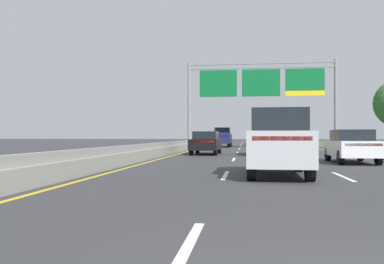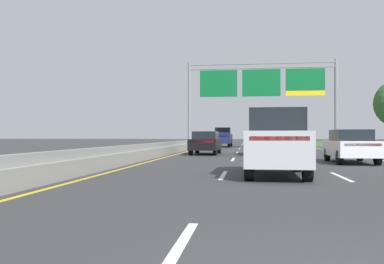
{
  "view_description": "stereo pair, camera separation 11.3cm",
  "coord_description": "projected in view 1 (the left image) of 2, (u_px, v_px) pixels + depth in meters",
  "views": [
    {
      "loc": [
        -1.17,
        -3.08,
        1.3
      ],
      "look_at": [
        -5.63,
        30.91,
        1.58
      ],
      "focal_mm": 38.82,
      "sensor_mm": 36.0,
      "label": 1
    },
    {
      "loc": [
        -1.05,
        -3.07,
        1.3
      ],
      "look_at": [
        -5.63,
        30.91,
        1.58
      ],
      "focal_mm": 38.82,
      "sensor_mm": 36.0,
      "label": 2
    }
  ],
  "objects": [
    {
      "name": "car_gold_centre_lane_suv",
      "position": [
        267.0,
        138.0,
        27.47
      ],
      "size": [
        1.98,
        4.73,
        2.11
      ],
      "rotation": [
        0.0,
        0.0,
        1.55
      ],
      "color": "#A38438",
      "rests_on": "ground"
    },
    {
      "name": "median_barrier_concrete",
      "position": [
        187.0,
        146.0,
        38.46
      ],
      "size": [
        0.6,
        110.0,
        0.85
      ],
      "color": "gray",
      "rests_on": "ground"
    },
    {
      "name": "car_red_centre_lane_sedan",
      "position": [
        255.0,
        139.0,
        59.59
      ],
      "size": [
        1.85,
        4.41,
        1.57
      ],
      "rotation": [
        0.0,
        0.0,
        1.58
      ],
      "color": "maroon",
      "rests_on": "ground"
    },
    {
      "name": "car_black_left_lane_sedan",
      "position": [
        206.0,
        142.0,
        28.45
      ],
      "size": [
        1.92,
        4.44,
        1.57
      ],
      "rotation": [
        0.0,
        0.0,
        1.55
      ],
      "color": "black",
      "rests_on": "ground"
    },
    {
      "name": "ground_plane",
      "position": [
        259.0,
        150.0,
        37.6
      ],
      "size": [
        220.0,
        220.0,
        0.0
      ],
      "primitive_type": "plane",
      "color": "#333335"
    },
    {
      "name": "overhead_sign_gantry",
      "position": [
        261.0,
        86.0,
        42.04
      ],
      "size": [
        15.06,
        0.42,
        8.89
      ],
      "color": "gray",
      "rests_on": "ground"
    },
    {
      "name": "pickup_truck_navy",
      "position": [
        222.0,
        137.0,
        46.86
      ],
      "size": [
        2.05,
        5.42,
        2.2
      ],
      "rotation": [
        0.0,
        0.0,
        1.56
      ],
      "color": "#161E47",
      "rests_on": "ground"
    },
    {
      "name": "lane_striping",
      "position": [
        260.0,
        150.0,
        37.14
      ],
      "size": [
        11.96,
        106.0,
        0.01
      ],
      "color": "white",
      "rests_on": "ground"
    },
    {
      "name": "car_white_right_lane_sedan",
      "position": [
        351.0,
        146.0,
        19.67
      ],
      "size": [
        1.85,
        4.41,
        1.57
      ],
      "rotation": [
        0.0,
        0.0,
        1.56
      ],
      "color": "silver",
      "rests_on": "ground"
    },
    {
      "name": "car_silver_centre_lane_suv",
      "position": [
        278.0,
        142.0,
        13.39
      ],
      "size": [
        2.01,
        4.75,
        2.11
      ],
      "rotation": [
        0.0,
        0.0,
        1.55
      ],
      "color": "#B2B5BA",
      "rests_on": "ground"
    }
  ]
}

